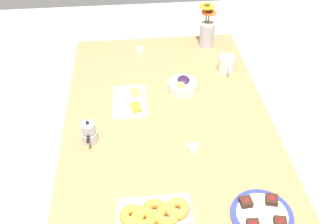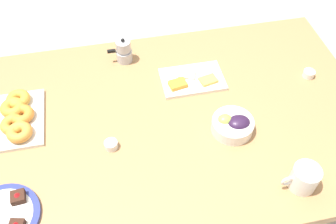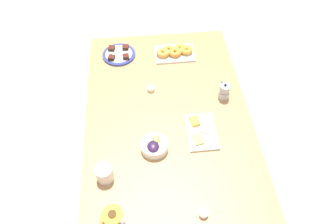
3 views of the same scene
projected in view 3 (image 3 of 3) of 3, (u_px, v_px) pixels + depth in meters
ground_plane at (168, 175)px, 2.56m from camera, size 6.00×6.00×0.00m
dining_table at (168, 125)px, 2.06m from camera, size 1.60×1.00×0.74m
coffee_mug at (105, 173)px, 1.69m from camera, size 0.13×0.09×0.09m
grape_bowl at (154, 146)px, 1.82m from camera, size 0.16×0.16×0.07m
cheese_platter at (201, 131)px, 1.91m from camera, size 0.26×0.17×0.03m
croissant_platter at (175, 52)px, 2.33m from camera, size 0.19×0.28×0.05m
jam_cup_honey at (151, 88)px, 2.12m from camera, size 0.05×0.05×0.03m
jam_cup_berry at (203, 213)px, 1.59m from camera, size 0.05×0.05×0.03m
dessert_plate at (119, 54)px, 2.34m from camera, size 0.23×0.23×0.05m
moka_pot at (224, 92)px, 2.05m from camera, size 0.11×0.07×0.12m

